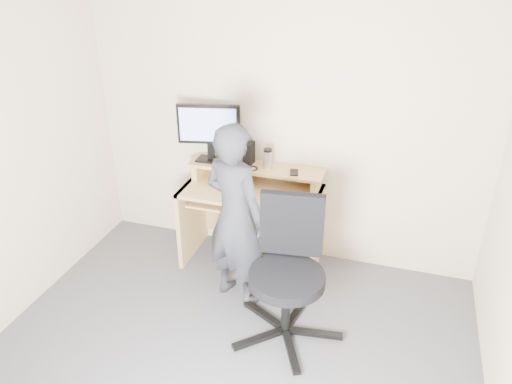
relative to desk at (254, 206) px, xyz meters
The scene contains 12 objects.
back_wall 0.76m from the desk, 47.89° to the left, with size 3.50×0.02×2.50m, color #BCAC95.
desk is the anchor object (origin of this frame).
monitor 0.80m from the desk, behind, with size 0.54×0.16×0.52m.
external_drive 0.48m from the desk, 128.68° to the left, with size 0.07×0.13×0.20m, color black.
travel_mug 0.46m from the desk, 24.86° to the left, with size 0.07×0.07×0.16m, color silver.
smartphone 0.51m from the desk, ahead, with size 0.07×0.13×0.01m, color black.
charger 0.39m from the desk, behind, with size 0.04×0.04×0.04m, color black.
headphones 0.42m from the desk, 140.22° to the left, with size 0.16×0.16×0.02m, color silver.
keyboard 0.21m from the desk, 92.02° to the right, with size 0.46×0.18×0.03m, color black.
mouse 0.49m from the desk, 24.17° to the right, with size 0.10×0.06×0.04m, color black.
office_chair 0.98m from the desk, 57.68° to the right, with size 0.83×0.84×1.06m.
person 0.63m from the desk, 86.71° to the right, with size 0.56×0.37×1.53m, color black.
Camera 1 is at (0.99, -2.21, 2.71)m, focal length 35.00 mm.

